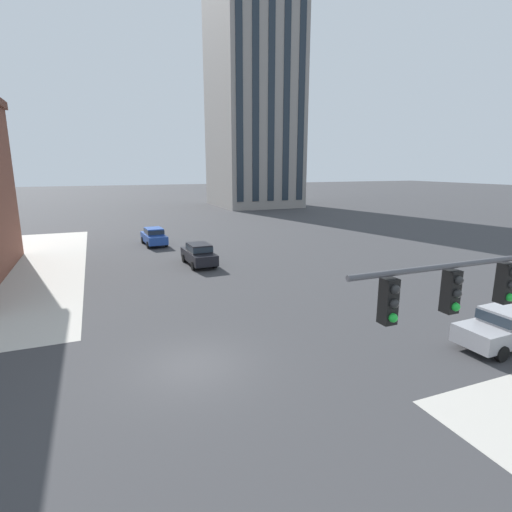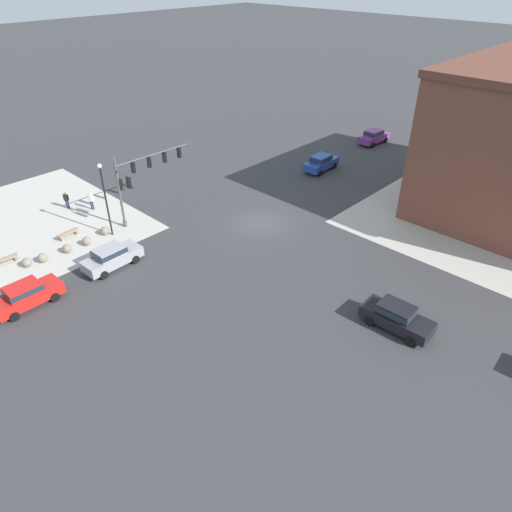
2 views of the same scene
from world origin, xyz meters
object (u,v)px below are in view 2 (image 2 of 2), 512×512
Objects in this scene: pedestrian_walking_east at (91,200)px; car_main_northbound_near at (396,316)px; bench_near_signal at (69,234)px; car_main_southbound_near at (26,294)px; car_cross_eastbound at (374,136)px; bench_mid_block at (6,260)px; bollard_sphere_curb_b at (87,241)px; bollard_sphere_curb_c at (67,248)px; car_main_northbound_far at (111,256)px; car_cross_westbound at (321,162)px; street_lamp_corner_near at (104,192)px; bollard_sphere_curb_e at (27,262)px; traffic_signal_main at (139,176)px; bollard_sphere_curb_d at (42,258)px; bollard_sphere_curb_a at (105,231)px; pedestrian_at_curb at (66,199)px.

car_main_northbound_near is (-4.61, 28.20, -0.03)m from pedestrian_walking_east.
bench_near_signal is 8.96m from car_main_southbound_near.
bench_near_signal is 37.63m from car_cross_eastbound.
car_main_northbound_near reaches higher than bench_mid_block.
bollard_sphere_curb_b is 1.00× the size of bollard_sphere_curb_c.
bollard_sphere_curb_c is 0.16× the size of car_main_northbound_far.
car_main_southbound_near is 0.99× the size of car_cross_westbound.
street_lamp_corner_near is 5.75m from car_main_northbound_far.
bollard_sphere_curb_e is at bearing -61.17° from car_main_northbound_near.
traffic_signal_main is 1.20× the size of street_lamp_corner_near.
bollard_sphere_curb_d is at bearing -8.47° from car_cross_westbound.
bench_mid_block is 0.41× the size of car_main_northbound_near.
bench_mid_block is at bearing -8.56° from traffic_signal_main.
bench_mid_block is at bearing -14.06° from street_lamp_corner_near.
bollard_sphere_curb_a is at bearing -6.70° from car_cross_eastbound.
bench_mid_block is 31.60m from car_cross_westbound.
bollard_sphere_curb_a is 1.94m from bollard_sphere_curb_b.
bench_near_signal is 26.53m from car_main_northbound_near.
car_cross_eastbound reaches higher than bollard_sphere_curb_c.
bollard_sphere_curb_e is at bearing 44.78° from pedestrian_at_curb.
bollard_sphere_curb_c reaches higher than bench_near_signal.
pedestrian_walking_east reaches higher than bollard_sphere_curb_b.
pedestrian_walking_east is 6.18m from street_lamp_corner_near.
traffic_signal_main reaches higher than pedestrian_at_curb.
bench_mid_block is 8.20m from car_main_northbound_far.
car_main_northbound_far is at bearing 65.26° from bollard_sphere_curb_a.
car_main_southbound_near reaches higher than pedestrian_at_curb.
bollard_sphere_curb_c is at bearing 173.92° from bollard_sphere_curb_e.
bollard_sphere_curb_d is at bearing 32.71° from bench_near_signal.
bollard_sphere_curb_d is at bearing 138.19° from bench_mid_block.
traffic_signal_main is at bearing -175.46° from street_lamp_corner_near.
traffic_signal_main is 13.52m from car_main_southbound_near.
bench_mid_block is 0.40× the size of car_cross_eastbound.
bench_mid_block is at bearing -49.44° from car_main_northbound_far.
car_cross_westbound is at bearing 171.38° from bollard_sphere_curb_e.
traffic_signal_main reaches higher than bench_near_signal.
car_main_northbound_near is (-8.56, 25.10, 0.59)m from bench_near_signal.
car_main_northbound_near is at bearing 47.38° from car_cross_westbound.
pedestrian_at_curb is at bearing -116.95° from bench_near_signal.
pedestrian_at_curb is (-6.76, -6.70, 0.57)m from bollard_sphere_curb_e.
car_cross_eastbound is at bearing 164.88° from pedestrian_walking_east.
car_main_southbound_near is at bearing 43.18° from pedestrian_walking_east.
bollard_sphere_curb_d is at bearing 0.60° from traffic_signal_main.
car_main_northbound_far is 0.99× the size of car_cross_eastbound.
pedestrian_walking_east reaches higher than bollard_sphere_curb_d.
bollard_sphere_curb_e is at bearing -3.42° from street_lamp_corner_near.
bollard_sphere_curb_b is at bearing 73.58° from pedestrian_at_curb.
car_main_southbound_near is (8.71, 11.34, -0.01)m from pedestrian_at_curb.
car_main_northbound_near reaches higher than bollard_sphere_curb_a.
traffic_signal_main is 10.58× the size of bollard_sphere_curb_d.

